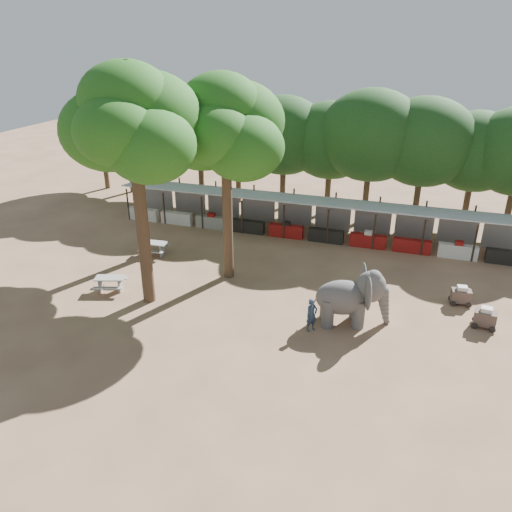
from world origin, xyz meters
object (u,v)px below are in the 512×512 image
(picnic_table_far, at_px, (154,247))
(cart_back, at_px, (461,295))
(yard_tree_back, at_px, (224,127))
(handler, at_px, (312,315))
(yard_tree_left, at_px, (134,125))
(yard_tree_center, at_px, (132,124))
(picnic_table_near, at_px, (110,282))
(cart_front, at_px, (485,318))
(elephant, at_px, (352,297))

(picnic_table_far, xyz_separation_m, cart_back, (18.40, -0.67, -0.03))
(yard_tree_back, xyz_separation_m, handler, (5.97, -4.39, -7.71))
(yard_tree_left, xyz_separation_m, yard_tree_center, (3.00, -5.00, 1.01))
(picnic_table_near, xyz_separation_m, cart_front, (19.29, 2.38, 0.01))
(cart_back, bearing_deg, elephant, -151.34)
(yard_tree_left, bearing_deg, yard_tree_back, -9.46)
(yard_tree_center, xyz_separation_m, elephant, (10.66, 0.90, -7.77))
(elephant, bearing_deg, yard_tree_back, 142.55)
(yard_tree_left, height_order, yard_tree_center, yard_tree_center)
(yard_tree_left, relative_size, picnic_table_far, 6.06)
(yard_tree_center, distance_m, cart_front, 19.13)
(yard_tree_left, height_order, cart_back, yard_tree_left)
(handler, relative_size, cart_front, 1.39)
(cart_back, bearing_deg, picnic_table_far, 171.62)
(picnic_table_near, height_order, cart_front, cart_front)
(yard_tree_left, relative_size, handler, 6.59)
(picnic_table_near, bearing_deg, yard_tree_back, 17.67)
(handler, xyz_separation_m, picnic_table_near, (-11.39, 0.50, -0.31))
(picnic_table_near, bearing_deg, yard_tree_left, 78.74)
(yard_tree_back, bearing_deg, picnic_table_far, 167.69)
(yard_tree_back, bearing_deg, handler, -36.33)
(elephant, relative_size, picnic_table_far, 2.13)
(yard_tree_left, distance_m, handler, 15.05)
(cart_back, bearing_deg, handler, -150.73)
(elephant, bearing_deg, yard_tree_center, 169.41)
(cart_front, height_order, cart_back, cart_front)
(yard_tree_center, relative_size, handler, 7.20)
(yard_tree_center, height_order, picnic_table_near, yard_tree_center)
(yard_tree_back, bearing_deg, picnic_table_near, -144.36)
(yard_tree_back, height_order, cart_back, yard_tree_back)
(yard_tree_left, bearing_deg, cart_back, -1.39)
(yard_tree_center, xyz_separation_m, handler, (8.97, -0.39, -8.37))
(yard_tree_left, bearing_deg, cart_front, -7.19)
(cart_front, bearing_deg, picnic_table_far, 179.47)
(elephant, distance_m, cart_front, 6.47)
(elephant, distance_m, picnic_table_near, 13.14)
(handler, xyz_separation_m, cart_front, (7.90, 2.88, -0.30))
(yard_tree_left, distance_m, yard_tree_back, 6.09)
(yard_tree_center, relative_size, picnic_table_far, 6.63)
(elephant, height_order, picnic_table_far, elephant)
(yard_tree_back, xyz_separation_m, picnic_table_near, (-5.42, -3.89, -8.02))
(yard_tree_center, bearing_deg, cart_front, 8.41)
(handler, height_order, cart_back, handler)
(yard_tree_back, relative_size, picnic_table_far, 6.25)
(picnic_table_far, bearing_deg, yard_tree_left, -161.64)
(picnic_table_far, relative_size, cart_back, 1.59)
(yard_tree_back, bearing_deg, yard_tree_left, 170.54)
(yard_tree_center, distance_m, elephant, 13.23)
(cart_back, bearing_deg, picnic_table_near, -172.69)
(yard_tree_back, height_order, handler, yard_tree_back)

